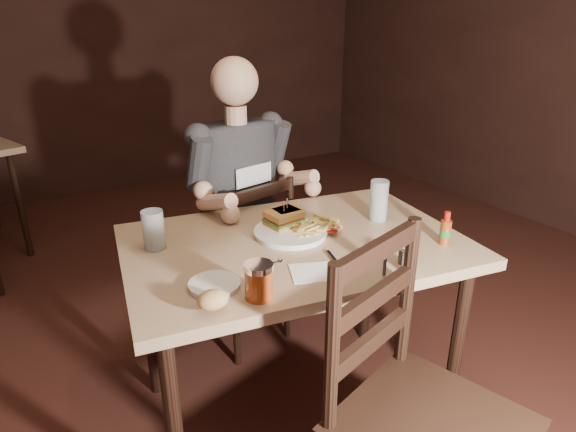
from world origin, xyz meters
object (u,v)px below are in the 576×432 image
main_table (295,261)px  hot_sauce (446,228)px  dinner_plate (290,233)px  side_plate (215,286)px  glass_right (379,201)px  chair_near (433,429)px  glass_left (154,230)px  diner (243,167)px  chair_far (241,261)px  syrup_dispenser (259,281)px

main_table → hot_sauce: hot_sauce is taller
dinner_plate → hot_sauce: 0.56m
hot_sauce → side_plate: size_ratio=0.82×
glass_right → chair_near: bearing=-119.1°
chair_near → main_table: bearing=73.2°
main_table → glass_right: bearing=0.1°
chair_near → glass_left: (-0.45, 0.90, 0.34)m
chair_near → side_plate: (-0.38, 0.55, 0.28)m
diner → hot_sauce: 0.91m
glass_left → hot_sauce: bearing=-29.2°
main_table → glass_left: (-0.45, 0.20, 0.15)m
chair_far → dinner_plate: size_ratio=3.24×
glass_left → chair_near: bearing=-63.6°
dinner_plate → hot_sauce: (0.43, -0.35, 0.05)m
glass_left → syrup_dispenser: size_ratio=1.27×
glass_right → hot_sauce: 0.30m
hot_sauce → syrup_dispenser: bearing=178.3°
glass_left → dinner_plate: bearing=-18.1°
main_table → chair_near: bearing=-90.2°
chair_far → dinner_plate: bearing=74.6°
main_table → glass_left: size_ratio=9.46×
chair_near → hot_sauce: (0.44, 0.41, 0.34)m
diner → glass_left: 0.60m
chair_far → hot_sauce: 1.03m
chair_near → side_plate: 0.72m
diner → glass_left: bearing=-160.0°
chair_far → side_plate: 0.90m
main_table → side_plate: (-0.38, -0.15, 0.09)m
side_plate → syrup_dispenser: bearing=-53.8°
glass_left → main_table: bearing=-24.2°
syrup_dispenser → side_plate: 0.16m
glass_left → glass_right: 0.86m
main_table → syrup_dispenser: syrup_dispenser is taller
hot_sauce → glass_right: bearing=99.9°
syrup_dispenser → dinner_plate: bearing=56.2°
chair_far → side_plate: (-0.42, -0.72, 0.35)m
syrup_dispenser → glass_left: bearing=117.5°
chair_far → chair_near: (-0.04, -1.27, 0.07)m
dinner_plate → glass_left: glass_left is taller
glass_right → hot_sauce: (0.05, -0.30, -0.02)m
dinner_plate → chair_near: bearing=-91.0°
chair_far → hot_sauce: (0.40, -0.86, 0.40)m
dinner_plate → syrup_dispenser: bearing=-133.0°
main_table → dinner_plate: size_ratio=4.95×
glass_left → side_plate: 0.37m
main_table → chair_far: chair_far is taller
chair_near → glass_left: 1.07m
main_table → diner: bearing=84.4°
side_plate → dinner_plate: bearing=27.8°
diner → dinner_plate: bearing=-107.0°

